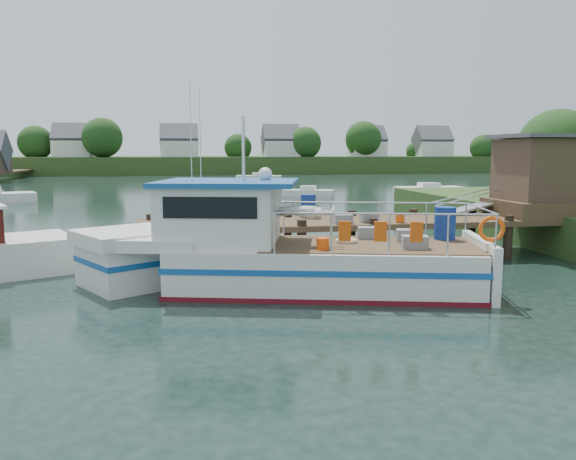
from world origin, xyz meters
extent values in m
plane|color=black|center=(0.00, 0.00, 0.00)|extent=(160.00, 160.00, 0.00)
cylinder|color=#332114|center=(14.00, 6.00, 1.52)|extent=(0.50, 0.50, 3.05)
sphere|color=#1E4016|center=(14.00, 6.00, 3.96)|extent=(3.90, 3.90, 3.90)
cube|color=#2F481D|center=(0.00, 84.00, 1.40)|extent=(140.00, 24.00, 3.00)
cylinder|color=#332114|center=(-28.00, 79.00, 2.10)|extent=(0.60, 0.60, 4.20)
sphere|color=#1E4016|center=(-28.00, 79.00, 5.21)|extent=(5.54, 5.54, 5.54)
cylinder|color=#332114|center=(-17.00, 75.00, 2.40)|extent=(0.60, 0.60, 4.80)
sphere|color=#1E4016|center=(-17.00, 75.00, 5.95)|extent=(6.34, 6.34, 6.34)
cylinder|color=#332114|center=(-6.00, 77.00, 1.50)|extent=(0.60, 0.60, 3.00)
sphere|color=#1E4016|center=(-6.00, 77.00, 3.72)|extent=(3.96, 3.96, 3.96)
cylinder|color=#332114|center=(5.00, 79.00, 1.80)|extent=(0.60, 0.60, 3.60)
sphere|color=#1E4016|center=(5.00, 79.00, 4.46)|extent=(4.75, 4.75, 4.75)
cylinder|color=#332114|center=(16.00, 75.00, 2.10)|extent=(0.60, 0.60, 4.20)
sphere|color=#1E4016|center=(16.00, 75.00, 5.21)|extent=(5.54, 5.54, 5.54)
cylinder|color=#332114|center=(27.00, 77.00, 2.40)|extent=(0.60, 0.60, 4.80)
sphere|color=#1E4016|center=(27.00, 77.00, 5.95)|extent=(6.34, 6.34, 6.34)
cylinder|color=#332114|center=(38.00, 79.00, 1.50)|extent=(0.60, 0.60, 3.00)
sphere|color=#1E4016|center=(38.00, 79.00, 3.72)|extent=(3.96, 3.96, 3.96)
cylinder|color=#332114|center=(49.00, 75.00, 1.80)|extent=(0.60, 0.60, 3.60)
sphere|color=#1E4016|center=(49.00, 75.00, 4.46)|extent=(4.75, 4.75, 4.75)
cube|color=silver|center=(-22.00, 78.00, 4.00)|extent=(6.00, 5.00, 3.00)
cube|color=#47474C|center=(-22.00, 78.00, 5.90)|extent=(6.20, 5.09, 5.09)
cube|color=silver|center=(-5.00, 77.00, 4.00)|extent=(6.00, 5.00, 3.00)
cube|color=#47474C|center=(-5.00, 77.00, 5.90)|extent=(6.20, 5.09, 5.09)
cube|color=silver|center=(12.00, 76.00, 4.00)|extent=(6.00, 5.00, 3.00)
cube|color=#47474C|center=(12.00, 76.00, 5.90)|extent=(6.20, 5.09, 5.09)
cube|color=silver|center=(28.00, 78.00, 4.00)|extent=(6.00, 5.00, 3.00)
cube|color=#47474C|center=(28.00, 78.00, 5.90)|extent=(6.20, 5.09, 5.09)
cube|color=silver|center=(40.00, 77.00, 4.00)|extent=(6.00, 5.00, 3.00)
cube|color=#47474C|center=(40.00, 77.00, 5.90)|extent=(6.20, 5.09, 5.09)
cube|color=#4D3824|center=(-28.00, 64.00, 1.00)|extent=(2.20, 20.00, 0.25)
cube|color=#4D3824|center=(2.00, 0.00, 1.30)|extent=(16.00, 3.00, 0.20)
cylinder|color=black|center=(-5.50, -1.30, 0.65)|extent=(0.32, 0.32, 1.90)
cylinder|color=black|center=(-5.50, 1.30, 0.65)|extent=(0.32, 0.32, 1.90)
cylinder|color=black|center=(-3.00, -1.30, 0.65)|extent=(0.32, 0.32, 1.90)
cylinder|color=black|center=(-3.00, 1.30, 0.65)|extent=(0.32, 0.32, 1.90)
cylinder|color=black|center=(-0.50, -1.30, 0.65)|extent=(0.32, 0.32, 1.90)
cylinder|color=black|center=(-0.50, 1.30, 0.65)|extent=(0.32, 0.32, 1.90)
cylinder|color=black|center=(2.00, -1.30, 0.65)|extent=(0.32, 0.32, 1.90)
cylinder|color=black|center=(2.00, 1.30, 0.65)|extent=(0.32, 0.32, 1.90)
cylinder|color=black|center=(4.50, -1.30, 0.65)|extent=(0.32, 0.32, 1.90)
cylinder|color=black|center=(4.50, 1.30, 0.65)|extent=(0.32, 0.32, 1.90)
cylinder|color=black|center=(7.00, -1.30, 0.65)|extent=(0.32, 0.32, 1.90)
cylinder|color=black|center=(7.00, 1.30, 0.65)|extent=(0.32, 0.32, 1.90)
cylinder|color=black|center=(9.50, -1.30, 0.65)|extent=(0.32, 0.32, 1.90)
cylinder|color=black|center=(9.50, 1.30, 0.65)|extent=(0.32, 0.32, 1.90)
cube|color=#4D3824|center=(9.00, 0.00, 1.70)|extent=(3.20, 3.00, 0.60)
cube|color=#473527|center=(9.00, 0.00, 3.10)|extent=(2.60, 2.60, 2.40)
cube|color=#47474C|center=(9.00, 0.00, 4.40)|extent=(3.00, 3.00, 0.15)
cube|color=#A5A8AD|center=(6.70, 0.90, 1.65)|extent=(3.34, 0.90, 0.79)
cylinder|color=silver|center=(6.70, 0.50, 2.15)|extent=(3.34, 0.05, 0.76)
cylinder|color=silver|center=(6.70, 1.30, 2.15)|extent=(3.34, 0.05, 0.76)
cube|color=slate|center=(1.00, -1.00, 1.56)|extent=(0.60, 0.40, 0.30)
cube|color=slate|center=(2.00, -0.80, 1.56)|extent=(0.60, 0.40, 0.30)
cylinder|color=#E64E0D|center=(3.00, -1.10, 1.55)|extent=(0.30, 0.30, 0.28)
cylinder|color=navy|center=(0.20, 0.90, 1.84)|extent=(0.56, 0.56, 0.85)
cube|color=silver|center=(-0.53, -4.30, 0.63)|extent=(8.82, 5.26, 1.27)
cube|color=silver|center=(-5.86, -2.93, 0.63)|extent=(3.20, 3.20, 1.27)
cube|color=silver|center=(-5.86, -2.93, 1.43)|extent=(3.53, 3.48, 0.39)
cube|color=silver|center=(-4.79, -3.21, 1.40)|extent=(2.91, 3.59, 0.33)
cube|color=#1450A1|center=(-0.53, -4.30, 0.79)|extent=(8.94, 5.33, 0.15)
cube|color=#1450A1|center=(-5.86, -2.93, 0.79)|extent=(3.26, 3.26, 0.15)
cube|color=#5D0D17|center=(-0.53, -4.30, 0.06)|extent=(8.93, 5.30, 0.15)
cube|color=#4D3824|center=(0.75, -4.63, 1.28)|extent=(6.50, 4.36, 0.04)
cube|color=silver|center=(3.63, -5.37, 0.74)|extent=(1.04, 3.25, 1.49)
cube|color=silver|center=(-3.30, -3.59, 2.09)|extent=(3.70, 3.54, 1.65)
cube|color=black|center=(-3.66, -4.99, 2.42)|extent=(2.36, 0.65, 0.55)
cube|color=black|center=(-2.94, -2.19, 2.42)|extent=(2.36, 0.65, 0.55)
cube|color=black|center=(-4.80, -3.20, 2.42)|extent=(0.54, 1.93, 0.55)
cube|color=#174E93|center=(-3.09, -3.65, 2.97)|extent=(4.42, 4.02, 0.13)
cylinder|color=silver|center=(-2.66, -3.76, 3.91)|extent=(0.11, 0.11, 1.76)
cylinder|color=silver|center=(-4.08, -3.96, 4.35)|extent=(0.03, 0.03, 2.64)
cylinder|color=silver|center=(-3.80, -2.89, 4.35)|extent=(0.03, 0.03, 2.64)
sphere|color=silver|center=(-2.02, -3.47, 3.19)|extent=(0.48, 0.48, 0.40)
cylinder|color=silver|center=(0.53, -6.15, 2.31)|extent=(5.34, 1.42, 0.05)
cylinder|color=silver|center=(1.29, -3.20, 2.31)|extent=(5.34, 1.42, 0.05)
cylinder|color=silver|center=(3.61, -5.37, 2.31)|extent=(0.80, 2.94, 0.05)
cylinder|color=silver|center=(-2.08, -5.47, 1.79)|extent=(0.06, 0.06, 1.05)
cylinder|color=silver|center=(-1.32, -2.53, 1.79)|extent=(0.06, 0.06, 1.05)
cylinder|color=silver|center=(-0.69, -5.83, 1.79)|extent=(0.06, 0.06, 1.05)
cylinder|color=silver|center=(0.06, -2.89, 1.79)|extent=(0.06, 0.06, 1.05)
cylinder|color=silver|center=(0.69, -6.19, 1.79)|extent=(0.06, 0.06, 1.05)
cylinder|color=silver|center=(1.45, -3.24, 1.79)|extent=(0.06, 0.06, 1.05)
cylinder|color=silver|center=(2.08, -6.54, 1.79)|extent=(0.06, 0.06, 1.05)
cylinder|color=silver|center=(2.84, -3.60, 1.79)|extent=(0.06, 0.06, 1.05)
cylinder|color=silver|center=(3.20, -6.83, 1.79)|extent=(0.06, 0.06, 1.05)
cylinder|color=silver|center=(3.95, -3.89, 1.79)|extent=(0.06, 0.06, 1.05)
cube|color=slate|center=(1.65, -5.55, 1.46)|extent=(0.75, 0.59, 0.35)
cube|color=slate|center=(1.95, -4.38, 1.46)|extent=(0.75, 0.59, 0.35)
cube|color=slate|center=(1.00, -3.67, 1.46)|extent=(0.69, 0.56, 0.35)
cylinder|color=navy|center=(3.13, -4.22, 1.76)|extent=(0.75, 0.75, 0.97)
cylinder|color=#E64E0D|center=(-0.78, -5.26, 1.44)|extent=(0.40, 0.40, 0.33)
torus|color=#BFB28C|center=(0.17, -4.26, 1.34)|extent=(0.75, 0.75, 0.13)
torus|color=#E64E0D|center=(3.43, -6.23, 1.87)|extent=(0.69, 0.28, 0.68)
cube|color=#E64E0D|center=(-0.38, -5.93, 1.87)|extent=(0.33, 0.18, 0.50)
cube|color=#E64E0D|center=(0.47, -6.15, 1.87)|extent=(0.33, 0.18, 0.50)
cube|color=#E64E0D|center=(1.33, -6.37, 1.87)|extent=(0.33, 0.18, 0.50)
imported|color=silver|center=(-1.25, -4.46, 2.23)|extent=(0.62, 0.80, 1.94)
cube|color=#4D3824|center=(-3.28, 7.81, 0.34)|extent=(3.83, 1.77, 0.68)
cube|color=silver|center=(-3.28, 7.81, 0.85)|extent=(1.15, 1.02, 0.44)
cube|color=silver|center=(5.46, 54.98, 0.32)|extent=(6.29, 3.41, 0.64)
cube|color=silver|center=(5.46, 54.98, 0.81)|extent=(1.97, 1.79, 0.41)
cube|color=silver|center=(6.01, 27.10, 0.30)|extent=(4.49, 3.19, 0.60)
cube|color=silver|center=(6.01, 27.10, 0.75)|extent=(1.53, 1.45, 0.39)
cube|color=silver|center=(17.80, 29.13, 0.31)|extent=(6.17, 2.24, 0.61)
cube|color=silver|center=(17.80, 29.13, 0.77)|extent=(1.75, 1.51, 0.39)
cube|color=silver|center=(-1.79, 33.52, 0.36)|extent=(4.15, 7.05, 0.72)
cube|color=silver|center=(-1.79, 33.52, 0.90)|extent=(2.08, 2.26, 0.46)
camera|label=1|loc=(-4.27, -19.26, 3.84)|focal=35.00mm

